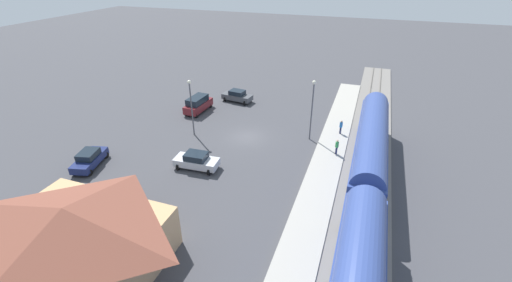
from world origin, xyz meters
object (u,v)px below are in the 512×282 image
(sedan_charcoal, at_px, (237,96))
(light_pole_lot_center, at_px, (191,101))
(station_building, at_px, (72,238))
(pedestrian_waiting_far, at_px, (337,146))
(pedestrian_on_platform, at_px, (341,126))
(suv_maroon, at_px, (198,104))
(sedan_navy, at_px, (89,159))
(light_pole_near_platform, at_px, (312,103))
(sedan_silver, at_px, (196,161))

(sedan_charcoal, distance_m, light_pole_lot_center, 12.38)
(station_building, relative_size, pedestrian_waiting_far, 6.77)
(pedestrian_on_platform, height_order, suv_maroon, suv_maroon)
(suv_maroon, xyz_separation_m, sedan_navy, (3.83, 16.35, -0.27))
(sedan_charcoal, height_order, sedan_navy, same)
(light_pole_near_platform, xyz_separation_m, light_pole_lot_center, (13.55, 3.54, -0.19))
(pedestrian_on_platform, distance_m, suv_maroon, 19.72)
(station_building, xyz_separation_m, light_pole_near_platform, (-11.20, -24.01, 1.87))
(pedestrian_waiting_far, distance_m, sedan_charcoal, 19.71)
(sedan_silver, xyz_separation_m, light_pole_lot_center, (3.89, -6.55, 3.54))
(station_building, bearing_deg, suv_maroon, -79.11)
(pedestrian_on_platform, bearing_deg, pedestrian_waiting_far, 92.00)
(station_building, height_order, sedan_navy, station_building)
(suv_maroon, height_order, sedan_silver, suv_maroon)
(pedestrian_on_platform, bearing_deg, sedan_silver, 43.22)
(pedestrian_waiting_far, xyz_separation_m, sedan_navy, (23.71, 10.43, -0.40))
(station_building, height_order, sedan_silver, station_building)
(pedestrian_on_platform, relative_size, suv_maroon, 0.34)
(station_building, bearing_deg, sedan_navy, -49.63)
(sedan_charcoal, bearing_deg, light_pole_lot_center, 85.75)
(pedestrian_on_platform, height_order, pedestrian_waiting_far, same)
(sedan_navy, distance_m, sedan_silver, 11.07)
(suv_maroon, xyz_separation_m, light_pole_lot_center, (-2.84, 6.48, 3.27))
(pedestrian_on_platform, xyz_separation_m, light_pole_near_platform, (3.32, 2.11, 3.33))
(sedan_navy, bearing_deg, light_pole_near_platform, -146.44)
(pedestrian_on_platform, xyz_separation_m, sedan_silver, (12.97, 12.19, -0.40))
(sedan_navy, bearing_deg, sedan_silver, -162.52)
(sedan_charcoal, distance_m, light_pole_near_platform, 15.59)
(pedestrian_waiting_far, xyz_separation_m, light_pole_near_platform, (3.49, -2.98, 3.33))
(suv_maroon, bearing_deg, station_building, 100.89)
(sedan_charcoal, relative_size, light_pole_near_platform, 0.65)
(suv_maroon, relative_size, sedan_navy, 1.04)
(sedan_silver, bearing_deg, pedestrian_on_platform, -136.78)
(station_building, height_order, light_pole_lot_center, light_pole_lot_center)
(suv_maroon, height_order, light_pole_lot_center, light_pole_lot_center)
(station_building, bearing_deg, pedestrian_on_platform, -119.07)
(station_building, height_order, sedan_charcoal, station_building)
(suv_maroon, xyz_separation_m, light_pole_near_platform, (-16.38, 2.94, 3.46))
(pedestrian_on_platform, relative_size, sedan_navy, 0.36)
(sedan_charcoal, xyz_separation_m, sedan_silver, (-3.01, 18.38, 0.00))
(sedan_navy, bearing_deg, light_pole_lot_center, -124.03)
(pedestrian_waiting_far, bearing_deg, sedan_silver, 28.39)
(station_building, xyz_separation_m, pedestrian_waiting_far, (-14.69, -21.03, -1.46))
(pedestrian_waiting_far, xyz_separation_m, suv_maroon, (19.88, -5.92, -0.13))
(pedestrian_waiting_far, bearing_deg, pedestrian_on_platform, -88.00)
(pedestrian_waiting_far, height_order, sedan_navy, pedestrian_waiting_far)
(suv_maroon, bearing_deg, sedan_navy, 76.82)
(sedan_navy, height_order, light_pole_near_platform, light_pole_near_platform)
(pedestrian_waiting_far, distance_m, sedan_silver, 14.95)
(pedestrian_waiting_far, xyz_separation_m, light_pole_lot_center, (17.04, 0.56, 3.14))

